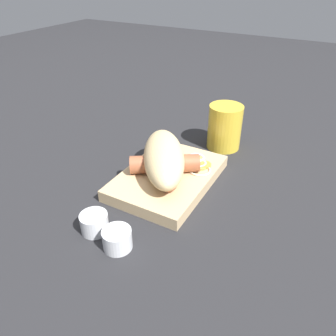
{
  "coord_description": "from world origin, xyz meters",
  "views": [
    {
      "loc": [
        -0.46,
        -0.25,
        0.37
      ],
      "look_at": [
        0.0,
        0.0,
        0.03
      ],
      "focal_mm": 35.0,
      "sensor_mm": 36.0,
      "label": 1
    }
  ],
  "objects_px": {
    "bread_roll": "(164,158)",
    "drink_glass": "(225,127)",
    "condiment_cup_far": "(117,240)",
    "food_tray": "(168,177)",
    "sausage": "(166,163)",
    "condiment_cup_near": "(95,224)"
  },
  "relations": [
    {
      "from": "bread_roll",
      "to": "drink_glass",
      "type": "distance_m",
      "value": 0.19
    },
    {
      "from": "condiment_cup_far",
      "to": "food_tray",
      "type": "bearing_deg",
      "value": 4.91
    },
    {
      "from": "condiment_cup_far",
      "to": "sausage",
      "type": "bearing_deg",
      "value": 6.93
    },
    {
      "from": "sausage",
      "to": "food_tray",
      "type": "bearing_deg",
      "value": -123.6
    },
    {
      "from": "food_tray",
      "to": "drink_glass",
      "type": "height_order",
      "value": "drink_glass"
    },
    {
      "from": "sausage",
      "to": "drink_glass",
      "type": "bearing_deg",
      "value": -14.85
    },
    {
      "from": "condiment_cup_far",
      "to": "drink_glass",
      "type": "distance_m",
      "value": 0.37
    },
    {
      "from": "condiment_cup_near",
      "to": "food_tray",
      "type": "bearing_deg",
      "value": -12.03
    },
    {
      "from": "sausage",
      "to": "drink_glass",
      "type": "height_order",
      "value": "drink_glass"
    },
    {
      "from": "food_tray",
      "to": "sausage",
      "type": "distance_m",
      "value": 0.03
    },
    {
      "from": "food_tray",
      "to": "condiment_cup_near",
      "type": "xyz_separation_m",
      "value": [
        -0.17,
        0.04,
        0.0
      ]
    },
    {
      "from": "bread_roll",
      "to": "condiment_cup_far",
      "type": "relative_size",
      "value": 4.66
    },
    {
      "from": "food_tray",
      "to": "bread_roll",
      "type": "relative_size",
      "value": 1.09
    },
    {
      "from": "drink_glass",
      "to": "food_tray",
      "type": "bearing_deg",
      "value": 167.58
    },
    {
      "from": "sausage",
      "to": "drink_glass",
      "type": "distance_m",
      "value": 0.19
    },
    {
      "from": "condiment_cup_near",
      "to": "drink_glass",
      "type": "distance_m",
      "value": 0.37
    },
    {
      "from": "bread_roll",
      "to": "sausage",
      "type": "height_order",
      "value": "bread_roll"
    },
    {
      "from": "food_tray",
      "to": "condiment_cup_far",
      "type": "xyz_separation_m",
      "value": [
        -0.18,
        -0.02,
        0.0
      ]
    },
    {
      "from": "sausage",
      "to": "condiment_cup_near",
      "type": "height_order",
      "value": "sausage"
    },
    {
      "from": "condiment_cup_near",
      "to": "drink_glass",
      "type": "relative_size",
      "value": 0.45
    },
    {
      "from": "sausage",
      "to": "condiment_cup_near",
      "type": "relative_size",
      "value": 3.26
    },
    {
      "from": "condiment_cup_near",
      "to": "condiment_cup_far",
      "type": "xyz_separation_m",
      "value": [
        -0.01,
        -0.05,
        0.0
      ]
    }
  ]
}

